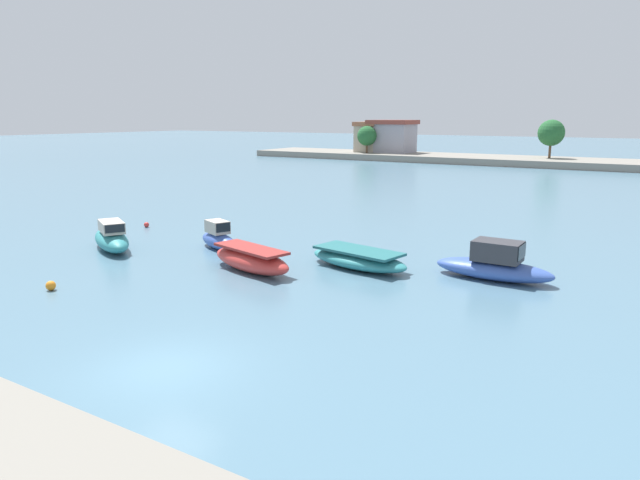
# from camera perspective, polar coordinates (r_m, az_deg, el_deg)

# --- Properties ---
(ground_plane) EXTENTS (400.00, 400.00, 0.00)m
(ground_plane) POSITION_cam_1_polar(r_m,az_deg,el_deg) (17.40, -15.01, -12.16)
(ground_plane) COLOR slate
(moored_boat_0) EXTENTS (5.20, 3.84, 1.60)m
(moored_boat_0) POSITION_cam_1_polar(r_m,az_deg,el_deg) (32.88, -19.91, 0.17)
(moored_boat_0) COLOR teal
(moored_boat_0) RESTS_ON ground
(moored_boat_1) EXTENTS (3.54, 2.37, 1.53)m
(moored_boat_1) POSITION_cam_1_polar(r_m,az_deg,el_deg) (31.63, -10.00, 0.20)
(moored_boat_1) COLOR #3856A8
(moored_boat_1) RESTS_ON ground
(moored_boat_2) EXTENTS (5.27, 2.81, 1.12)m
(moored_boat_2) POSITION_cam_1_polar(r_m,az_deg,el_deg) (26.83, -6.82, -1.94)
(moored_boat_2) COLOR #C63833
(moored_boat_2) RESTS_ON ground
(moored_boat_3) EXTENTS (5.62, 3.00, 0.90)m
(moored_boat_3) POSITION_cam_1_polar(r_m,az_deg,el_deg) (27.28, 3.81, -1.89)
(moored_boat_3) COLOR teal
(moored_boat_3) RESTS_ON ground
(moored_boat_4) EXTENTS (5.20, 1.82, 1.73)m
(moored_boat_4) POSITION_cam_1_polar(r_m,az_deg,el_deg) (26.43, 16.86, -2.39)
(moored_boat_4) COLOR #3856A8
(moored_boat_4) RESTS_ON ground
(mooring_buoy_0) EXTENTS (0.40, 0.40, 0.40)m
(mooring_buoy_0) POSITION_cam_1_polar(r_m,az_deg,el_deg) (26.27, -25.07, -4.11)
(mooring_buoy_0) COLOR orange
(mooring_buoy_0) RESTS_ON ground
(mooring_buoy_1) EXTENTS (0.34, 0.34, 0.34)m
(mooring_buoy_1) POSITION_cam_1_polar(r_m,az_deg,el_deg) (38.87, -16.78, 1.46)
(mooring_buoy_1) COLOR red
(mooring_buoy_1) RESTS_ON ground
(distant_shoreline) EXTENTS (105.70, 11.72, 6.54)m
(distant_shoreline) POSITION_cam_1_polar(r_m,az_deg,el_deg) (90.00, 23.50, 7.76)
(distant_shoreline) COLOR gray
(distant_shoreline) RESTS_ON ground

